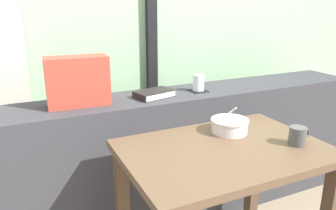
{
  "coord_description": "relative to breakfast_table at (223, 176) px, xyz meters",
  "views": [
    {
      "loc": [
        -0.77,
        -1.18,
        1.36
      ],
      "look_at": [
        -0.03,
        0.39,
        0.82
      ],
      "focal_mm": 35.44,
      "sensor_mm": 36.0,
      "label": 1
    }
  ],
  "objects": [
    {
      "name": "juice_glass",
      "position": [
        0.2,
        0.59,
        0.29
      ],
      "size": [
        0.07,
        0.07,
        0.1
      ],
      "color": "white",
      "rests_on": "coaster_square"
    },
    {
      "name": "soup_bowl",
      "position": [
        0.13,
        0.15,
        0.18
      ],
      "size": [
        0.19,
        0.19,
        0.14
      ],
      "color": "silver",
      "rests_on": "breakfast_table"
    },
    {
      "name": "dark_console_ledge",
      "position": [
        -0.03,
        0.61,
        -0.18
      ],
      "size": [
        2.8,
        0.36,
        0.83
      ],
      "primitive_type": "cube",
      "color": "#38383D",
      "rests_on": "ground"
    },
    {
      "name": "throw_pillow",
      "position": [
        -0.52,
        0.61,
        0.37
      ],
      "size": [
        0.33,
        0.16,
        0.26
      ],
      "primitive_type": "cube",
      "rotation": [
        0.0,
        0.0,
        -0.06
      ],
      "color": "#B74233",
      "rests_on": "dark_console_ledge"
    },
    {
      "name": "ceramic_mug",
      "position": [
        0.32,
        -0.11,
        0.18
      ],
      "size": [
        0.11,
        0.08,
        0.08
      ],
      "color": "#4C4C4C",
      "rests_on": "breakfast_table"
    },
    {
      "name": "breakfast_table",
      "position": [
        0.0,
        0.0,
        0.0
      ],
      "size": [
        0.91,
        0.63,
        0.74
      ],
      "color": "brown",
      "rests_on": "ground"
    },
    {
      "name": "window_divider_post",
      "position": [
        0.11,
        1.1,
        0.7
      ],
      "size": [
        0.07,
        0.05,
        2.6
      ],
      "primitive_type": "cube",
      "color": "black",
      "rests_on": "ground"
    },
    {
      "name": "coaster_square",
      "position": [
        0.2,
        0.59,
        0.24
      ],
      "size": [
        0.1,
        0.1,
        0.0
      ],
      "primitive_type": "cube",
      "color": "black",
      "rests_on": "dark_console_ledge"
    },
    {
      "name": "closed_book",
      "position": [
        -0.1,
        0.58,
        0.26
      ],
      "size": [
        0.24,
        0.18,
        0.04
      ],
      "color": "black",
      "rests_on": "dark_console_ledge"
    }
  ]
}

